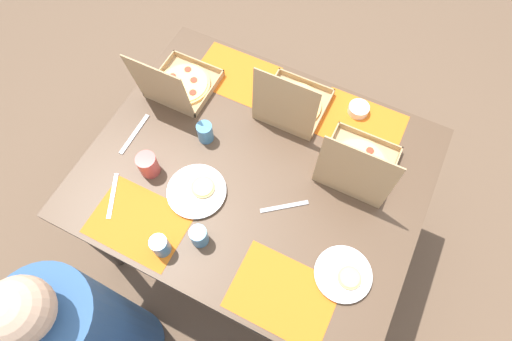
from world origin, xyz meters
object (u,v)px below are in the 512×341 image
object	(u,v)px
cup_red	(148,165)
cup_clear_right	(205,132)
diner_right_seat	(95,332)
pizza_box_edge_far	(357,166)
plate_far_left	(344,275)
pizza_box_corner_left	(179,84)
pizza_box_corner_right	(292,104)
condiment_bowl	(358,109)
cup_clear_left	(160,246)
plate_middle	(197,191)
cup_spare	(199,236)

from	to	relation	value
cup_red	cup_clear_right	bearing A→B (deg)	-118.27
cup_clear_right	diner_right_seat	xyz separation A→B (m)	(0.05, 0.85, -0.27)
pizza_box_edge_far	plate_far_left	xyz separation A→B (m)	(-0.11, 0.41, -0.04)
pizza_box_corner_left	diner_right_seat	distance (m)	1.06
pizza_box_corner_right	condiment_bowl	distance (m)	0.29
pizza_box_corner_left	diner_right_seat	bearing A→B (deg)	99.78
pizza_box_corner_left	cup_clear_left	xyz separation A→B (m)	(-0.31, 0.65, 0.00)
plate_middle	cup_spare	bearing A→B (deg)	123.09
plate_far_left	cup_clear_right	bearing A→B (deg)	-21.31
pizza_box_edge_far	pizza_box_corner_left	distance (m)	0.83
cup_clear_right	cup_red	bearing A→B (deg)	61.73
pizza_box_corner_right	diner_right_seat	xyz separation A→B (m)	(0.31, 1.13, -0.27)
diner_right_seat	pizza_box_corner_right	bearing A→B (deg)	-105.24
pizza_box_edge_far	cup_clear_left	xyz separation A→B (m)	(0.52, 0.61, -0.00)
pizza_box_corner_right	plate_far_left	size ratio (longest dim) A/B	1.48
plate_far_left	plate_middle	bearing A→B (deg)	-4.58
diner_right_seat	plate_middle	bearing A→B (deg)	-102.43
pizza_box_edge_far	cup_red	bearing A→B (deg)	26.08
condiment_bowl	pizza_box_corner_left	bearing A→B (deg)	18.23
plate_middle	cup_clear_right	bearing A→B (deg)	-68.44
pizza_box_corner_left	plate_middle	bearing A→B (deg)	128.42
condiment_bowl	plate_far_left	bearing A→B (deg)	105.99
cup_clear_right	cup_clear_left	size ratio (longest dim) A/B	0.95
cup_clear_left	condiment_bowl	size ratio (longest dim) A/B	1.06
cup_red	cup_clear_left	distance (m)	0.33
plate_far_left	cup_clear_right	xyz separation A→B (m)	(0.72, -0.28, 0.03)
cup_clear_left	pizza_box_edge_far	bearing A→B (deg)	-130.25
plate_middle	cup_red	distance (m)	0.22
pizza_box_edge_far	diner_right_seat	size ratio (longest dim) A/B	0.26
plate_far_left	cup_red	size ratio (longest dim) A/B	2.08
pizza_box_edge_far	plate_middle	world-z (taller)	pizza_box_edge_far
cup_red	diner_right_seat	world-z (taller)	diner_right_seat
pizza_box_edge_far	pizza_box_corner_left	size ratio (longest dim) A/B	1.06
cup_spare	cup_red	world-z (taller)	cup_red
pizza_box_edge_far	pizza_box_corner_right	size ratio (longest dim) A/B	1.04
cup_spare	condiment_bowl	size ratio (longest dim) A/B	0.99
pizza_box_edge_far	diner_right_seat	distance (m)	1.21
pizza_box_corner_left	condiment_bowl	size ratio (longest dim) A/B	3.38
cup_clear_left	cup_red	bearing A→B (deg)	-49.62
cup_spare	cup_red	bearing A→B (deg)	-26.60
cup_red	cup_clear_left	bearing A→B (deg)	130.38
pizza_box_corner_left	pizza_box_corner_right	world-z (taller)	pizza_box_corner_right
cup_spare	condiment_bowl	world-z (taller)	cup_spare
plate_middle	cup_clear_right	distance (m)	0.25
plate_middle	cup_spare	world-z (taller)	cup_spare
cup_spare	diner_right_seat	size ratio (longest dim) A/B	0.07
pizza_box_corner_left	cup_red	world-z (taller)	pizza_box_corner_left
pizza_box_edge_far	plate_far_left	world-z (taller)	pizza_box_edge_far
pizza_box_corner_right	cup_clear_right	distance (m)	0.39
pizza_box_corner_left	cup_spare	bearing A→B (deg)	126.93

